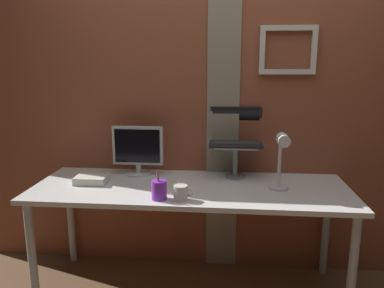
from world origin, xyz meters
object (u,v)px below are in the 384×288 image
(monitor, at_px, (138,149))
(desk_lamp, at_px, (281,156))
(coffee_mug, at_px, (181,193))
(pen_cup, at_px, (159,190))
(laptop, at_px, (236,133))

(monitor, height_order, desk_lamp, desk_lamp)
(monitor, height_order, coffee_mug, monitor)
(monitor, bearing_deg, pen_cup, -63.68)
(desk_lamp, xyz_separation_m, pen_cup, (-0.70, -0.19, -0.17))
(coffee_mug, bearing_deg, monitor, 127.38)
(monitor, height_order, pen_cup, monitor)
(monitor, xyz_separation_m, desk_lamp, (0.93, -0.27, 0.04))
(desk_lamp, bearing_deg, monitor, 163.50)
(desk_lamp, relative_size, pen_cup, 2.04)
(laptop, xyz_separation_m, desk_lamp, (0.26, -0.35, -0.07))
(laptop, bearing_deg, desk_lamp, -53.14)
(coffee_mug, bearing_deg, laptop, 59.77)
(laptop, xyz_separation_m, pen_cup, (-0.44, -0.54, -0.24))
(desk_lamp, height_order, pen_cup, desk_lamp)
(pen_cup, bearing_deg, laptop, 50.83)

